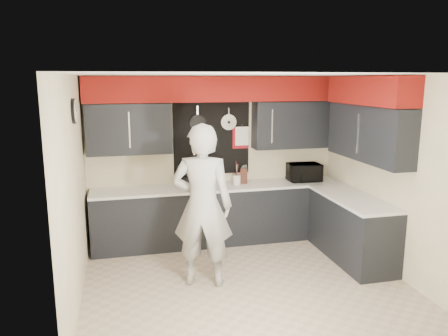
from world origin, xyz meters
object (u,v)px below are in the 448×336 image
object	(u,v)px
microwave	(304,172)
person	(202,206)
knife_block	(244,176)
utensil_crock	(237,180)
coffee_maker	(185,176)

from	to	relation	value
microwave	person	bearing A→B (deg)	-143.44
knife_block	utensil_crock	distance (m)	0.15
microwave	person	xyz separation A→B (m)	(-1.94, -1.36, -0.04)
knife_block	person	world-z (taller)	person
knife_block	utensil_crock	bearing A→B (deg)	-138.16
coffee_maker	person	bearing A→B (deg)	-108.74
knife_block	utensil_crock	world-z (taller)	knife_block
knife_block	microwave	bearing A→B (deg)	13.58
utensil_crock	person	size ratio (longest dim) A/B	0.07
utensil_crock	microwave	bearing A→B (deg)	-1.05
microwave	knife_block	distance (m)	1.00
person	utensil_crock	bearing A→B (deg)	-101.48
knife_block	person	distance (m)	1.72
person	microwave	bearing A→B (deg)	-125.97
knife_block	coffee_maker	distance (m)	0.95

